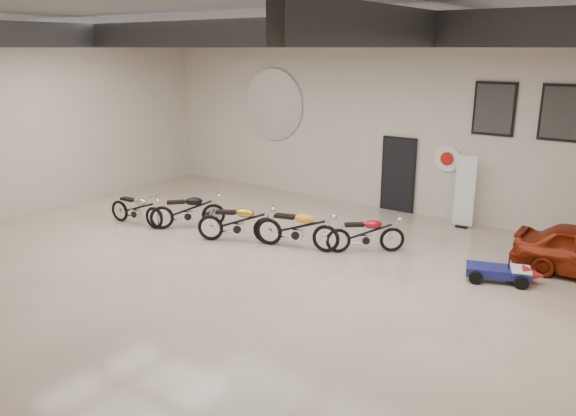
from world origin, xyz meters
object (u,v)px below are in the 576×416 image
Objects in this scene: motorcycle_silver at (136,208)px; go_kart at (505,269)px; motorcycle_red at (365,233)px; motorcycle_gold at (238,221)px; motorcycle_black at (188,210)px; motorcycle_yellow at (297,227)px; banner_stand at (465,192)px.

go_kart is at bearing 6.29° from motorcycle_silver.
motorcycle_red is 3.13m from go_kart.
go_kart is at bearing -15.52° from motorcycle_gold.
motorcycle_silver is 0.94× the size of motorcycle_black.
motorcycle_silver is 1.44m from motorcycle_black.
motorcycle_silver is at bearing 160.07° from motorcycle_black.
motorcycle_black is 1.80m from motorcycle_gold.
motorcycle_black is 3.26m from motorcycle_yellow.
go_kart is (9.09, 1.83, -0.19)m from motorcycle_silver.
motorcycle_red is at bearing -114.44° from banner_stand.
motorcycle_black is 0.94× the size of motorcycle_yellow.
motorcycle_silver is 1.19× the size of go_kart.
banner_stand is at bearing 30.14° from motorcycle_red.
go_kart is (3.12, 0.12, -0.19)m from motorcycle_red.
motorcycle_silver is at bearing 172.42° from go_kart.
motorcycle_red is (1.43, 0.72, -0.06)m from motorcycle_yellow.
motorcycle_black is 1.26× the size of go_kart.
motorcycle_gold reaches higher than motorcycle_black.
banner_stand is 4.71m from motorcycle_yellow.
motorcycle_silver is 9.27m from go_kart.
banner_stand reaches higher than go_kart.
motorcycle_silver is 0.91× the size of motorcycle_gold.
motorcycle_yellow is (4.54, 0.99, 0.06)m from motorcycle_silver.
motorcycle_yellow is at bearing -10.71° from motorcycle_gold.
motorcycle_gold is at bearing 162.86° from motorcycle_red.
motorcycle_black is (1.30, 0.62, 0.03)m from motorcycle_silver.
motorcycle_silver is at bearing 178.05° from motorcycle_yellow.
go_kart is at bearing -3.87° from motorcycle_yellow.
banner_stand is 1.06× the size of motorcycle_silver.
banner_stand reaches higher than motorcycle_gold.
banner_stand is 3.42m from motorcycle_red.
banner_stand is 7.27m from motorcycle_black.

